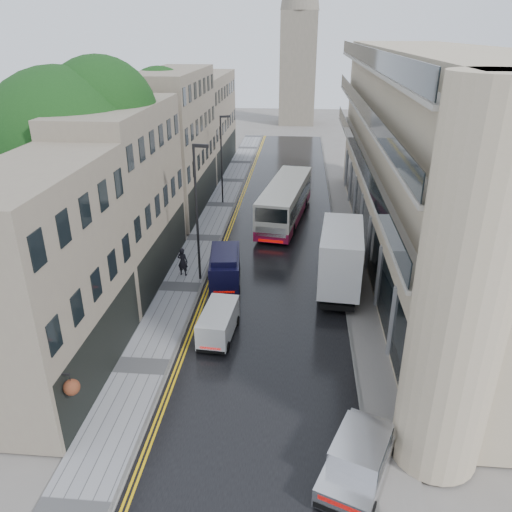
% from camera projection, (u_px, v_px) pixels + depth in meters
% --- Properties ---
extents(road, '(9.00, 85.00, 0.02)m').
position_uv_depth(road, '(278.00, 241.00, 39.05)').
color(road, black).
rests_on(road, ground).
extents(left_sidewalk, '(2.70, 85.00, 0.12)m').
position_uv_depth(left_sidewalk, '(205.00, 238.00, 39.50)').
color(left_sidewalk, gray).
rests_on(left_sidewalk, ground).
extents(right_sidewalk, '(1.80, 85.00, 0.12)m').
position_uv_depth(right_sidewalk, '(348.00, 243.00, 38.59)').
color(right_sidewalk, slate).
rests_on(right_sidewalk, ground).
extents(old_shop_row, '(4.50, 56.00, 12.00)m').
position_uv_depth(old_shop_row, '(163.00, 156.00, 39.61)').
color(old_shop_row, gray).
rests_on(old_shop_row, ground).
extents(modern_block, '(8.00, 40.00, 14.00)m').
position_uv_depth(modern_block, '(430.00, 161.00, 33.96)').
color(modern_block, '#BDA98C').
rests_on(modern_block, ground).
extents(tree_near, '(10.56, 10.56, 13.89)m').
position_uv_depth(tree_near, '(70.00, 177.00, 30.39)').
color(tree_near, black).
rests_on(tree_near, ground).
extents(tree_far, '(9.24, 9.24, 12.46)m').
position_uv_depth(tree_far, '(140.00, 144.00, 42.45)').
color(tree_far, black).
rests_on(tree_far, ground).
extents(cream_bus, '(4.46, 12.35, 3.29)m').
position_uv_depth(cream_bus, '(262.00, 214.00, 40.00)').
color(cream_bus, beige).
rests_on(cream_bus, road).
extents(white_lorry, '(3.13, 8.31, 4.27)m').
position_uv_depth(white_lorry, '(321.00, 268.00, 29.74)').
color(white_lorry, white).
rests_on(white_lorry, road).
extents(silver_hatchback, '(3.48, 4.90, 1.68)m').
position_uv_depth(silver_hatchback, '(321.00, 479.00, 17.35)').
color(silver_hatchback, '#B4B4B9').
rests_on(silver_hatchback, road).
extents(white_van, '(1.84, 3.78, 1.66)m').
position_uv_depth(white_van, '(199.00, 335.00, 25.58)').
color(white_van, silver).
rests_on(white_van, road).
extents(navy_van, '(2.39, 4.84, 2.38)m').
position_uv_depth(navy_van, '(210.00, 277.00, 30.77)').
color(navy_van, black).
rests_on(navy_van, road).
extents(pedestrian, '(0.79, 0.60, 1.94)m').
position_uv_depth(pedestrian, '(183.00, 262.00, 33.08)').
color(pedestrian, black).
rests_on(pedestrian, left_sidewalk).
extents(lamp_post_near, '(1.02, 0.37, 8.86)m').
position_uv_depth(lamp_post_near, '(197.00, 215.00, 31.15)').
color(lamp_post_near, black).
rests_on(lamp_post_near, left_sidewalk).
extents(lamp_post_far, '(0.92, 0.45, 8.01)m').
position_uv_depth(lamp_post_far, '(222.00, 161.00, 45.96)').
color(lamp_post_far, black).
rests_on(lamp_post_far, left_sidewalk).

